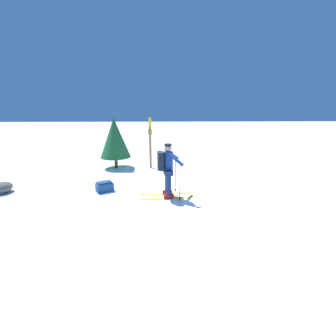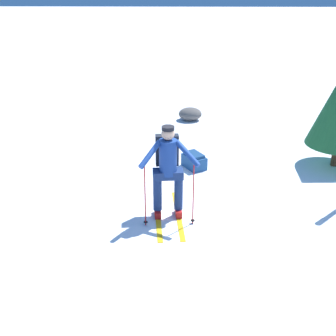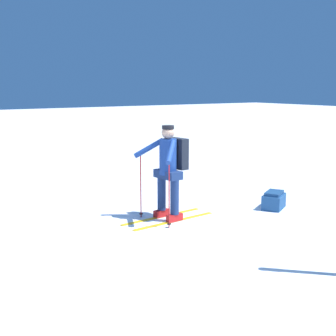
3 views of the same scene
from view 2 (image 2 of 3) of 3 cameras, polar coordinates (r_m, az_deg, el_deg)
ground_plane at (r=8.41m, az=5.35°, el=-5.57°), size 80.00×80.00×0.00m
skier at (r=7.92m, az=-0.02°, el=0.28°), size 1.03×1.78×1.66m
dropped_backpack at (r=10.14m, az=3.20°, el=0.87°), size 0.57×0.64×0.34m
rock_boulder at (r=13.24m, az=2.72°, el=6.60°), size 0.64×0.55×0.35m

